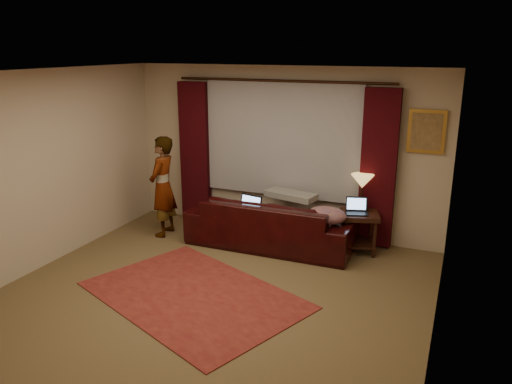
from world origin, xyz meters
TOP-DOWN VIEW (x-y plane):
  - floor at (0.00, 0.00)m, footprint 5.00×5.00m
  - ceiling at (0.00, 0.00)m, footprint 5.00×5.00m
  - wall_back at (0.00, 2.50)m, footprint 5.00×0.02m
  - wall_front at (0.00, -2.50)m, footprint 5.00×0.02m
  - wall_left at (-2.50, 0.00)m, footprint 0.02×5.00m
  - wall_right at (2.50, 0.00)m, footprint 0.02×5.00m
  - sheer_curtain at (0.00, 2.44)m, footprint 2.50×0.05m
  - drape_left at (-1.50, 2.39)m, footprint 0.50×0.14m
  - drape_right at (1.50, 2.39)m, footprint 0.50×0.14m
  - curtain_rod at (0.00, 2.39)m, footprint 0.04×0.04m
  - picture_frame at (2.10, 2.47)m, footprint 0.50×0.04m
  - sofa at (0.08, 1.82)m, footprint 2.47×1.09m
  - throw_blanket at (0.28, 2.12)m, footprint 0.82×0.47m
  - clothing_pile at (0.94, 1.72)m, footprint 0.59×0.48m
  - laptop_sofa at (-0.25, 1.64)m, footprint 0.42×0.45m
  - area_rug at (-0.20, -0.02)m, footprint 3.02×2.55m
  - end_table at (1.33, 2.08)m, footprint 0.65×0.65m
  - tiffany_lamp at (1.32, 2.22)m, footprint 0.41×0.41m
  - laptop_table at (1.31, 2.00)m, footprint 0.39×0.40m
  - person at (-1.63, 1.59)m, footprint 0.51×0.51m

SIDE VIEW (x-z plane):
  - floor at x=0.00m, z-range -0.01..0.00m
  - area_rug at x=-0.20m, z-range 0.00..0.01m
  - end_table at x=1.33m, z-range 0.00..0.60m
  - sofa at x=0.08m, z-range 0.00..0.99m
  - clothing_pile at x=0.94m, z-range 0.50..0.73m
  - laptop_sofa at x=-0.25m, z-range 0.50..0.76m
  - laptop_table at x=1.31m, z-range 0.60..0.82m
  - person at x=-1.63m, z-range 0.00..1.57m
  - tiffany_lamp at x=1.32m, z-range 0.60..1.12m
  - throw_blanket at x=0.28m, z-range 0.94..1.03m
  - drape_left at x=-1.50m, z-range 0.03..2.33m
  - drape_right at x=1.50m, z-range 0.03..2.33m
  - wall_back at x=0.00m, z-range 0.00..2.60m
  - wall_front at x=0.00m, z-range 0.00..2.60m
  - wall_left at x=-2.50m, z-range 0.00..2.60m
  - wall_right at x=2.50m, z-range 0.00..2.60m
  - sheer_curtain at x=0.00m, z-range 0.60..2.40m
  - picture_frame at x=2.10m, z-range 1.45..2.05m
  - curtain_rod at x=0.00m, z-range 0.68..4.08m
  - ceiling at x=0.00m, z-range 2.59..2.61m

